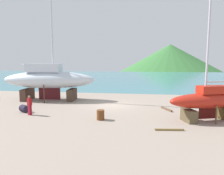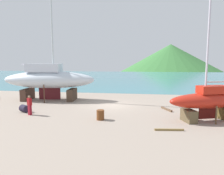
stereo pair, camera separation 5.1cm
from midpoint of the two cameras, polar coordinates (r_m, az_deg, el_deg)
ground_plane at (r=19.99m, az=-0.75°, el=-6.10°), size 41.09×41.09×0.00m
sea_water at (r=62.58m, az=5.72°, el=2.89°), size 145.90×65.72×0.01m
headland_hill at (r=172.74m, az=15.65°, el=5.34°), size 132.30×132.30×36.56m
sailboat_mid_port at (r=25.73m, az=-16.92°, el=2.22°), size 11.08×4.37×17.80m
sailboat_far_slipway at (r=17.70m, az=25.15°, el=-3.28°), size 6.66×3.75×9.69m
worker at (r=19.24m, az=-21.64°, el=-4.46°), size 0.50×0.44×1.69m
barrel_tar_black at (r=20.61m, az=-22.85°, el=-5.34°), size 1.02×0.96×0.65m
barrel_tipped_center at (r=16.56m, az=-3.12°, el=-7.52°), size 0.85×0.85×0.78m
timber_short_skew at (r=14.63m, az=15.51°, el=-11.11°), size 1.94×0.35×0.12m
timber_long_fore at (r=20.45m, az=14.81°, el=-5.78°), size 0.89×1.66×0.18m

